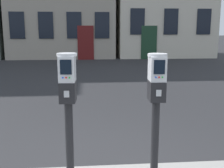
% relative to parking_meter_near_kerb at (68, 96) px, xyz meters
% --- Properties ---
extents(parking_meter_near_kerb, '(0.23, 0.26, 1.50)m').
position_rel_parking_meter_near_kerb_xyz_m(parking_meter_near_kerb, '(0.00, 0.00, 0.00)').
color(parking_meter_near_kerb, black).
rests_on(parking_meter_near_kerb, sidewalk_slab).
extents(parking_meter_twin_adjacent, '(0.23, 0.26, 1.49)m').
position_rel_parking_meter_near_kerb_xyz_m(parking_meter_twin_adjacent, '(0.98, -0.00, -0.01)').
color(parking_meter_twin_adjacent, black).
rests_on(parking_meter_twin_adjacent, sidewalk_slab).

